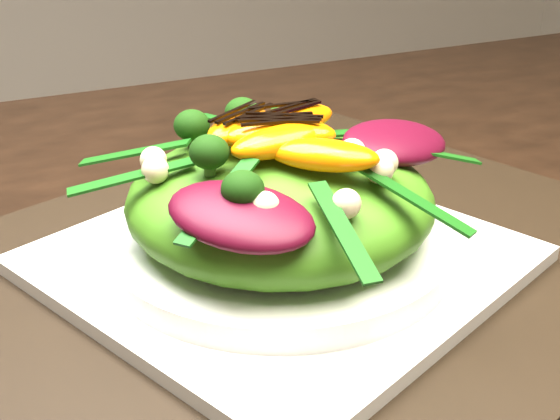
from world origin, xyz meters
name	(u,v)px	position (x,y,z in m)	size (l,w,h in m)	color
dining_table	(448,228)	(0.00, 0.00, 0.73)	(1.60, 0.90, 0.75)	black
placemat	(280,268)	(-0.17, -0.04, 0.75)	(0.55, 0.42, 0.00)	black
plate_base	(280,259)	(-0.17, -0.04, 0.76)	(0.28, 0.28, 0.01)	silver
salad_bowl	(280,241)	(-0.17, -0.04, 0.77)	(0.24, 0.24, 0.02)	white
lettuce_mound	(280,199)	(-0.17, -0.04, 0.81)	(0.21, 0.21, 0.07)	#457D17
radicchio_leaf	(395,142)	(-0.09, -0.04, 0.84)	(0.09, 0.06, 0.02)	#3F0615
orange_segment	(270,135)	(-0.18, -0.03, 0.85)	(0.07, 0.03, 0.02)	#EB6603
broccoli_floret	(204,134)	(-0.22, -0.02, 0.85)	(0.03, 0.03, 0.03)	black
macadamia_nut	(335,150)	(-0.15, -0.06, 0.85)	(0.02, 0.02, 0.02)	beige
balsamic_drizzle	(270,120)	(-0.18, -0.03, 0.86)	(0.05, 0.00, 0.00)	black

